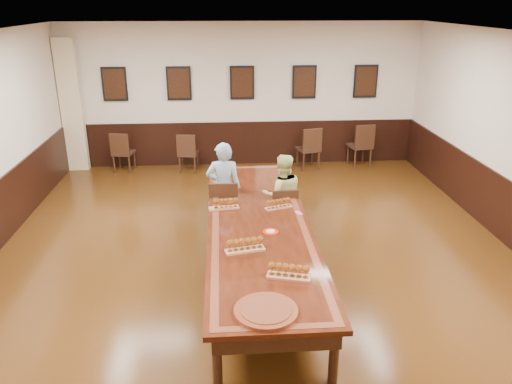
{
  "coord_description": "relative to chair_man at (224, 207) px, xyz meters",
  "views": [
    {
      "loc": [
        -0.48,
        -6.29,
        3.64
      ],
      "look_at": [
        0.0,
        0.5,
        1.0
      ],
      "focal_mm": 35.0,
      "sensor_mm": 36.0,
      "label": 1
    }
  ],
  "objects": [
    {
      "name": "floor",
      "position": [
        0.47,
        -1.18,
        -0.49
      ],
      "size": [
        8.0,
        10.0,
        0.02
      ],
      "primitive_type": "cube",
      "color": "black",
      "rests_on": "ground"
    },
    {
      "name": "ceiling",
      "position": [
        0.47,
        -1.18,
        2.73
      ],
      "size": [
        8.0,
        10.0,
        0.02
      ],
      "primitive_type": "cube",
      "color": "white",
      "rests_on": "floor"
    },
    {
      "name": "wall_back",
      "position": [
        0.47,
        3.83,
        1.12
      ],
      "size": [
        8.0,
        0.02,
        3.2
      ],
      "primitive_type": "cube",
      "color": "beige",
      "rests_on": "floor"
    },
    {
      "name": "chair_man",
      "position": [
        0.0,
        0.0,
        0.0
      ],
      "size": [
        0.47,
        0.51,
        0.97
      ],
      "primitive_type": null,
      "rotation": [
        0.0,
        0.0,
        3.11
      ],
      "color": "black",
      "rests_on": "floor"
    },
    {
      "name": "chair_woman",
      "position": [
        0.94,
        -0.15,
        -0.05
      ],
      "size": [
        0.44,
        0.47,
        0.88
      ],
      "primitive_type": null,
      "rotation": [
        0.0,
        0.0,
        3.2
      ],
      "color": "black",
      "rests_on": "floor"
    },
    {
      "name": "spare_chair_a",
      "position": [
        -2.22,
        3.43,
        -0.03
      ],
      "size": [
        0.5,
        0.53,
        0.91
      ],
      "primitive_type": null,
      "rotation": [
        0.0,
        0.0,
        2.97
      ],
      "color": "black",
      "rests_on": "floor"
    },
    {
      "name": "spare_chair_b",
      "position": [
        -0.77,
        3.32,
        -0.04
      ],
      "size": [
        0.47,
        0.5,
        0.89
      ],
      "primitive_type": null,
      "rotation": [
        0.0,
        0.0,
        3.01
      ],
      "color": "black",
      "rests_on": "floor"
    },
    {
      "name": "spare_chair_c",
      "position": [
        1.95,
        3.34,
        0.0
      ],
      "size": [
        0.56,
        0.59,
        0.97
      ],
      "primitive_type": null,
      "rotation": [
        0.0,
        0.0,
        3.38
      ],
      "color": "black",
      "rests_on": "floor"
    },
    {
      "name": "spare_chair_d",
      "position": [
        3.17,
        3.46,
        0.02
      ],
      "size": [
        0.56,
        0.59,
        1.01
      ],
      "primitive_type": null,
      "rotation": [
        0.0,
        0.0,
        3.33
      ],
      "color": "black",
      "rests_on": "floor"
    },
    {
      "name": "person_man",
      "position": [
        0.0,
        0.1,
        0.29
      ],
      "size": [
        0.58,
        0.39,
        1.54
      ],
      "primitive_type": "imported",
      "rotation": [
        0.0,
        0.0,
        3.11
      ],
      "color": "teal",
      "rests_on": "floor"
    },
    {
      "name": "person_woman",
      "position": [
        0.94,
        -0.06,
        0.2
      ],
      "size": [
        0.71,
        0.57,
        1.37
      ],
      "primitive_type": "imported",
      "rotation": [
        0.0,
        0.0,
        3.2
      ],
      "color": "#D4DC89",
      "rests_on": "floor"
    },
    {
      "name": "pink_phone",
      "position": [
        1.07,
        -0.94,
        0.27
      ],
      "size": [
        0.11,
        0.16,
        0.01
      ],
      "primitive_type": "cube",
      "rotation": [
        0.0,
        0.0,
        0.34
      ],
      "color": "#F45173",
      "rests_on": "conference_table"
    },
    {
      "name": "curtain",
      "position": [
        -3.28,
        3.64,
        0.97
      ],
      "size": [
        0.45,
        0.18,
        2.9
      ],
      "primitive_type": "cube",
      "color": "#C8B389",
      "rests_on": "floor"
    },
    {
      "name": "wainscoting",
      "position": [
        0.47,
        -1.18,
        0.02
      ],
      "size": [
        8.0,
        10.0,
        1.0
      ],
      "color": "black",
      "rests_on": "floor"
    },
    {
      "name": "conference_table",
      "position": [
        0.47,
        -1.18,
        0.13
      ],
      "size": [
        1.4,
        5.0,
        0.76
      ],
      "color": "black",
      "rests_on": "floor"
    },
    {
      "name": "posters",
      "position": [
        0.47,
        3.75,
        1.42
      ],
      "size": [
        6.14,
        0.04,
        0.74
      ],
      "color": "black",
      "rests_on": "wall_back"
    },
    {
      "name": "flight_a",
      "position": [
        0.0,
        -0.7,
        0.34
      ],
      "size": [
        0.46,
        0.19,
        0.17
      ],
      "color": "#A45F44",
      "rests_on": "conference_table"
    },
    {
      "name": "flight_b",
      "position": [
        0.8,
        -0.74,
        0.34
      ],
      "size": [
        0.43,
        0.25,
        0.15
      ],
      "color": "#A45F44",
      "rests_on": "conference_table"
    },
    {
      "name": "flight_c",
      "position": [
        0.24,
        -2.04,
        0.35
      ],
      "size": [
        0.51,
        0.25,
        0.18
      ],
      "color": "#A45F44",
      "rests_on": "conference_table"
    },
    {
      "name": "flight_d",
      "position": [
        0.69,
        -2.71,
        0.35
      ],
      "size": [
        0.51,
        0.27,
        0.18
      ],
      "color": "#A45F44",
      "rests_on": "conference_table"
    },
    {
      "name": "red_plate_grp",
      "position": [
        0.6,
        -1.55,
        0.28
      ],
      "size": [
        0.21,
        0.21,
        0.03
      ],
      "color": "red",
      "rests_on": "conference_table"
    },
    {
      "name": "carved_platter",
      "position": [
        0.38,
        -3.34,
        0.29
      ],
      "size": [
        0.67,
        0.67,
        0.05
      ],
      "color": "#5C2212",
      "rests_on": "conference_table"
    }
  ]
}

